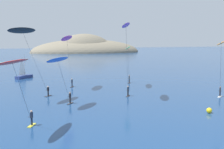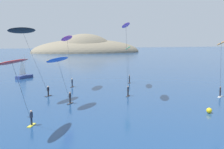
# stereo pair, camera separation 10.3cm
# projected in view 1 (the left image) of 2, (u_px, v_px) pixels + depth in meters

# --- Properties ---
(headland_island) EXTENTS (80.39, 43.08, 26.97)m
(headland_island) POSITION_uv_depth(u_px,v_px,m) (86.00, 53.00, 203.08)
(headland_island) COLOR #7A705B
(headland_island) RESTS_ON ground
(sailboat_near) EXTENTS (4.77, 5.00, 5.70)m
(sailboat_near) POSITION_uv_depth(u_px,v_px,m) (25.00, 75.00, 67.86)
(sailboat_near) COLOR navy
(sailboat_near) RESTS_ON ground
(kitesurfer_black) EXTENTS (6.91, 7.73, 11.02)m
(kitesurfer_black) POSITION_uv_depth(u_px,v_px,m) (24.00, 35.00, 39.90)
(kitesurfer_black) COLOR #2D2D33
(kitesurfer_black) RESTS_ON ground
(kitesurfer_orange) EXTENTS (5.63, 5.71, 9.14)m
(kitesurfer_orange) POSITION_uv_depth(u_px,v_px,m) (221.00, 47.00, 41.59)
(kitesurfer_orange) COLOR silver
(kitesurfer_orange) RESTS_ON ground
(kitesurfer_red) EXTENTS (4.20, 7.00, 7.47)m
(kitesurfer_red) POSITION_uv_depth(u_px,v_px,m) (14.00, 68.00, 26.20)
(kitesurfer_red) COLOR yellow
(kitesurfer_red) RESTS_ON ground
(kitesurfer_blue) EXTENTS (4.76, 5.49, 7.05)m
(kitesurfer_blue) POSITION_uv_depth(u_px,v_px,m) (59.00, 63.00, 37.27)
(kitesurfer_blue) COLOR #2D2D33
(kitesurfer_blue) RESTS_ON ground
(kitesurfer_purple) EXTENTS (4.09, 6.51, 11.79)m
(kitesurfer_purple) POSITION_uv_depth(u_px,v_px,m) (126.00, 32.00, 41.58)
(kitesurfer_purple) COLOR #2D2D33
(kitesurfer_purple) RESTS_ON ground
(kitesurfer_magenta) EXTENTS (3.83, 6.50, 10.07)m
(kitesurfer_magenta) POSITION_uv_depth(u_px,v_px,m) (67.00, 41.00, 51.10)
(kitesurfer_magenta) COLOR #2D2D33
(kitesurfer_magenta) RESTS_ON ground
(kitesurfer_green) EXTENTS (4.75, 8.61, 8.07)m
(kitesurfer_green) POSITION_uv_depth(u_px,v_px,m) (128.00, 51.00, 54.22)
(kitesurfer_green) COLOR #2D2D33
(kitesurfer_green) RESTS_ON ground
(marker_buoy) EXTENTS (0.70, 0.70, 0.70)m
(marker_buoy) POSITION_uv_depth(u_px,v_px,m) (209.00, 110.00, 35.43)
(marker_buoy) COLOR yellow
(marker_buoy) RESTS_ON ground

